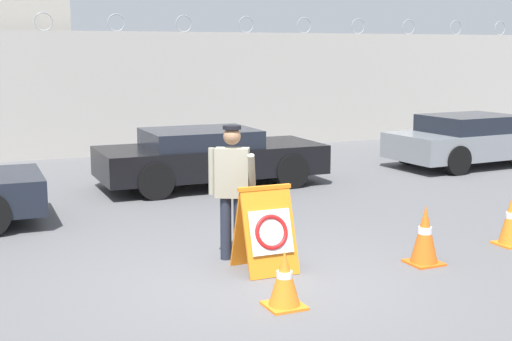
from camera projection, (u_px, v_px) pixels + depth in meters
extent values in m
plane|color=#5B5B5E|center=(259.00, 279.00, 8.83)|extent=(90.00, 90.00, 0.00)
cube|color=#ADA8A0|center=(84.00, 95.00, 18.59)|extent=(36.00, 0.30, 3.27)
torus|color=gray|center=(43.00, 22.00, 17.91)|extent=(0.47, 0.03, 0.47)
torus|color=gray|center=(116.00, 23.00, 18.65)|extent=(0.47, 0.03, 0.47)
torus|color=gray|center=(184.00, 24.00, 19.39)|extent=(0.47, 0.03, 0.47)
torus|color=gray|center=(246.00, 25.00, 20.14)|extent=(0.47, 0.03, 0.47)
torus|color=gray|center=(304.00, 25.00, 20.88)|extent=(0.47, 0.03, 0.47)
torus|color=gray|center=(358.00, 26.00, 21.62)|extent=(0.47, 0.03, 0.47)
torus|color=gray|center=(409.00, 27.00, 22.37)|extent=(0.47, 0.03, 0.47)
torus|color=gray|center=(456.00, 28.00, 23.11)|extent=(0.47, 0.03, 0.47)
torus|color=gray|center=(500.00, 28.00, 23.86)|extent=(0.47, 0.03, 0.47)
cube|color=orange|center=(270.00, 233.00, 8.95)|extent=(0.68, 0.38, 1.07)
cube|color=orange|center=(259.00, 227.00, 9.26)|extent=(0.68, 0.38, 1.07)
cube|color=orange|center=(264.00, 188.00, 9.01)|extent=(0.72, 0.07, 0.05)
cube|color=white|center=(271.00, 232.00, 8.92)|extent=(0.56, 0.19, 0.54)
torus|color=red|center=(271.00, 232.00, 8.91)|extent=(0.45, 0.19, 0.44)
cylinder|color=#232838|center=(226.00, 228.00, 9.59)|extent=(0.15, 0.15, 0.86)
cylinder|color=#232838|center=(239.00, 228.00, 9.58)|extent=(0.15, 0.15, 0.86)
cube|color=gray|center=(232.00, 173.00, 9.46)|extent=(0.50, 0.41, 0.66)
sphere|color=#936B4C|center=(232.00, 136.00, 9.37)|extent=(0.23, 0.23, 0.23)
cylinder|color=gray|center=(212.00, 171.00, 9.48)|extent=(0.09, 0.09, 0.63)
cylinder|color=gray|center=(252.00, 175.00, 9.34)|extent=(0.25, 0.35, 0.61)
cylinder|color=black|center=(232.00, 127.00, 9.35)|extent=(0.24, 0.24, 0.05)
cube|color=orange|center=(424.00, 263.00, 9.44)|extent=(0.43, 0.43, 0.03)
cone|color=orange|center=(425.00, 234.00, 9.38)|extent=(0.36, 0.36, 0.76)
cylinder|color=white|center=(425.00, 231.00, 9.37)|extent=(0.18, 0.18, 0.11)
cube|color=orange|center=(510.00, 244.00, 10.35)|extent=(0.40, 0.40, 0.03)
cone|color=orange|center=(511.00, 218.00, 10.29)|extent=(0.34, 0.34, 0.74)
cylinder|color=white|center=(512.00, 216.00, 10.28)|extent=(0.17, 0.17, 0.10)
cube|color=orange|center=(284.00, 306.00, 7.86)|extent=(0.42, 0.42, 0.03)
cone|color=orange|center=(284.00, 278.00, 7.81)|extent=(0.35, 0.35, 0.61)
cylinder|color=white|center=(285.00, 275.00, 7.80)|extent=(0.18, 0.18, 0.09)
cylinder|color=black|center=(257.00, 159.00, 16.11)|extent=(0.71, 0.21, 0.71)
cylinder|color=black|center=(292.00, 171.00, 14.50)|extent=(0.71, 0.21, 0.71)
cylinder|color=black|center=(133.00, 167.00, 15.01)|extent=(0.71, 0.21, 0.71)
cylinder|color=black|center=(155.00, 181.00, 13.40)|extent=(0.71, 0.21, 0.71)
cube|color=black|center=(211.00, 160.00, 14.72)|extent=(4.62, 1.96, 0.59)
cube|color=black|center=(200.00, 138.00, 14.56)|extent=(2.23, 1.74, 0.35)
cylinder|color=black|center=(490.00, 144.00, 18.73)|extent=(0.69, 0.24, 0.68)
cylinder|color=black|center=(408.00, 151.00, 17.51)|extent=(0.69, 0.24, 0.68)
cylinder|color=black|center=(457.00, 160.00, 16.01)|extent=(0.69, 0.24, 0.68)
cube|color=gray|center=(475.00, 143.00, 17.34)|extent=(4.44, 2.05, 0.60)
cube|color=black|center=(470.00, 123.00, 17.15)|extent=(2.17, 1.75, 0.40)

